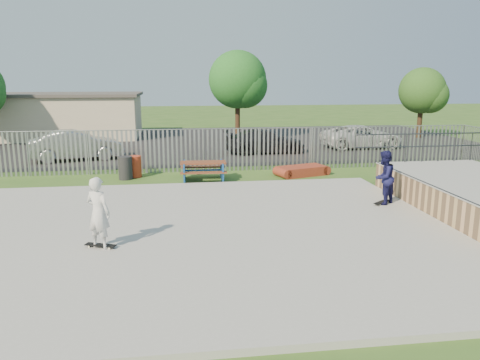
{
  "coord_description": "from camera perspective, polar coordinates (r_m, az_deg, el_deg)",
  "views": [
    {
      "loc": [
        -0.2,
        -12.57,
        4.35
      ],
      "look_at": [
        1.77,
        2.0,
        1.1
      ],
      "focal_mm": 35.0,
      "sensor_mm": 36.0,
      "label": 1
    }
  ],
  "objects": [
    {
      "name": "ground",
      "position": [
        13.31,
        -6.46,
        -6.71
      ],
      "size": [
        120.0,
        120.0,
        0.0
      ],
      "primitive_type": "plane",
      "color": "#345A1E",
      "rests_on": "ground"
    },
    {
      "name": "tree_mid",
      "position": [
        33.06,
        -0.3,
        12.13
      ],
      "size": [
        3.99,
        3.99,
        6.16
      ],
      "color": "#3F2919",
      "rests_on": "ground"
    },
    {
      "name": "parking_lot",
      "position": [
        31.87,
        -7.3,
        4.54
      ],
      "size": [
        40.0,
        18.0,
        0.02
      ],
      "primitive_type": "cube",
      "color": "black",
      "rests_on": "ground"
    },
    {
      "name": "car_dark",
      "position": [
        27.21,
        3.04,
        4.74
      ],
      "size": [
        4.75,
        2.13,
        1.35
      ],
      "primitive_type": "imported",
      "rotation": [
        0.0,
        0.0,
        1.62
      ],
      "color": "black",
      "rests_on": "parking_lot"
    },
    {
      "name": "funbox",
      "position": [
        21.27,
        7.55,
        1.13
      ],
      "size": [
        2.28,
        1.62,
        0.41
      ],
      "rotation": [
        0.0,
        0.0,
        0.32
      ],
      "color": "maroon",
      "rests_on": "ground"
    },
    {
      "name": "building",
      "position": [
        36.52,
        -20.2,
        7.41
      ],
      "size": [
        10.4,
        6.4,
        3.2
      ],
      "color": "beige",
      "rests_on": "ground"
    },
    {
      "name": "trash_bin_grey",
      "position": [
        20.82,
        -13.8,
        1.44
      ],
      "size": [
        0.6,
        0.6,
        1.0
      ],
      "primitive_type": "cylinder",
      "color": "black",
      "rests_on": "ground"
    },
    {
      "name": "car_white",
      "position": [
        30.11,
        14.66,
        5.14
      ],
      "size": [
        5.16,
        2.6,
        1.4
      ],
      "primitive_type": "imported",
      "rotation": [
        0.0,
        0.0,
        1.63
      ],
      "color": "silver",
      "rests_on": "parking_lot"
    },
    {
      "name": "skater_navy",
      "position": [
        16.35,
        17.11,
        0.29
      ],
      "size": [
        1.12,
        1.09,
        1.82
      ],
      "primitive_type": "imported",
      "rotation": [
        0.0,
        0.0,
        3.8
      ],
      "color": "#151643",
      "rests_on": "concrete_slab"
    },
    {
      "name": "tree_right",
      "position": [
        36.32,
        21.32,
        10.1
      ],
      "size": [
        3.25,
        3.25,
        5.02
      ],
      "color": "#3E2A18",
      "rests_on": "ground"
    },
    {
      "name": "car_silver",
      "position": [
        26.29,
        -19.34,
        4.02
      ],
      "size": [
        5.04,
        2.79,
        1.57
      ],
      "primitive_type": "imported",
      "rotation": [
        0.0,
        0.0,
        1.82
      ],
      "color": "#A8A8AD",
      "rests_on": "parking_lot"
    },
    {
      "name": "skateboard_a",
      "position": [
        16.55,
        16.91,
        -2.65
      ],
      "size": [
        0.76,
        0.65,
        0.08
      ],
      "rotation": [
        0.0,
        0.0,
        0.66
      ],
      "color": "black",
      "rests_on": "concrete_slab"
    },
    {
      "name": "concrete_slab",
      "position": [
        13.28,
        -6.47,
        -6.4
      ],
      "size": [
        15.0,
        12.0,
        0.15
      ],
      "primitive_type": "cube",
      "color": "#9D9D98",
      "rests_on": "ground"
    },
    {
      "name": "skateboard_b",
      "position": [
        12.39,
        -16.63,
        -7.71
      ],
      "size": [
        0.82,
        0.47,
        0.08
      ],
      "rotation": [
        0.0,
        0.0,
        -0.36
      ],
      "color": "black",
      "rests_on": "concrete_slab"
    },
    {
      "name": "quarter_pipe",
      "position": [
        17.14,
        27.02,
        -1.7
      ],
      "size": [
        5.5,
        7.05,
        2.19
      ],
      "color": "tan",
      "rests_on": "ground"
    },
    {
      "name": "skater_white",
      "position": [
        12.13,
        -16.88,
        -3.84
      ],
      "size": [
        0.79,
        0.71,
        1.82
      ],
      "primitive_type": "imported",
      "rotation": [
        0.0,
        0.0,
        2.61
      ],
      "color": "silver",
      "rests_on": "concrete_slab"
    },
    {
      "name": "trash_bin_red",
      "position": [
        21.16,
        -12.69,
        1.61
      ],
      "size": [
        0.57,
        0.57,
        0.95
      ],
      "primitive_type": "cylinder",
      "color": "#A43019",
      "rests_on": "ground"
    },
    {
      "name": "picnic_table",
      "position": [
        20.03,
        -4.5,
        1.1
      ],
      "size": [
        1.98,
        1.65,
        0.82
      ],
      "rotation": [
        0.0,
        0.0,
        -0.03
      ],
      "color": "brown",
      "rests_on": "ground"
    },
    {
      "name": "fence",
      "position": [
        17.52,
        -3.64,
        1.42
      ],
      "size": [
        26.04,
        16.02,
        2.0
      ],
      "color": "gray",
      "rests_on": "ground"
    }
  ]
}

